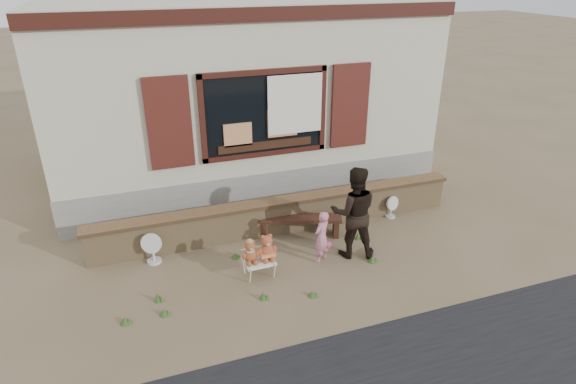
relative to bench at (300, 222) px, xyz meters
name	(u,v)px	position (x,y,z in m)	size (l,w,h in m)	color
ground	(299,257)	(-0.28, -0.72, -0.29)	(80.00, 80.00, 0.00)	brown
shopfront	(234,88)	(-0.28, 3.77, 1.71)	(8.04, 5.13, 4.00)	#AEA78D
brick_wall	(281,215)	(-0.28, 0.28, 0.05)	(7.10, 0.36, 0.67)	tan
bench	(300,222)	(0.00, 0.00, 0.00)	(1.56, 0.83, 0.39)	#311911
folding_chair	(259,261)	(-1.09, -0.99, -0.02)	(0.50, 0.44, 0.30)	white
teddy_bear_left	(250,251)	(-1.23, -1.00, 0.21)	(0.29, 0.25, 0.40)	brown
teddy_bear_right	(267,246)	(-0.95, -0.99, 0.24)	(0.33, 0.28, 0.45)	brown
child	(322,237)	(0.04, -0.93, 0.19)	(0.34, 0.23, 0.95)	pink
adult	(354,212)	(0.63, -0.91, 0.54)	(0.80, 0.63, 1.65)	black
fan_left	(153,248)	(-2.69, -0.03, 0.00)	(0.37, 0.25, 0.57)	silver
fan_right	(391,207)	(1.98, 0.07, -0.05)	(0.30, 0.20, 0.47)	silver
grass_tufts	(249,282)	(-1.32, -1.20, -0.23)	(4.32, 1.60, 0.16)	#355321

